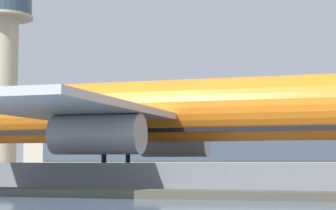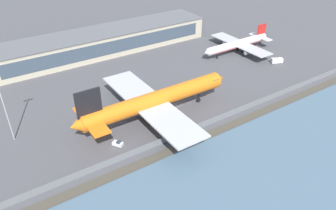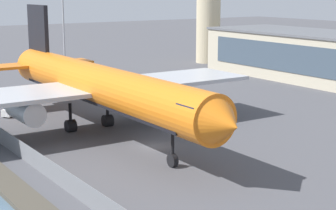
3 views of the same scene
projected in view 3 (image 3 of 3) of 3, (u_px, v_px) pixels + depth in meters
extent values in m
plane|color=#4C4C51|center=(153.00, 147.00, 72.85)|extent=(500.00, 500.00, 0.00)
cube|color=slate|center=(34.00, 159.00, 63.93)|extent=(280.00, 0.08, 2.21)
cylinder|color=slate|center=(34.00, 159.00, 63.93)|extent=(0.10, 0.10, 2.21)
cylinder|color=orange|center=(100.00, 85.00, 77.89)|extent=(51.72, 5.75, 5.68)
cone|color=orange|center=(225.00, 124.00, 55.54)|extent=(3.70, 5.40, 5.39)
cone|color=orange|center=(30.00, 64.00, 100.24)|extent=(3.70, 5.11, 5.11)
cube|color=#232D3D|center=(203.00, 111.00, 58.35)|extent=(3.13, 4.83, 1.70)
cube|color=black|center=(100.00, 96.00, 78.21)|extent=(43.96, 4.60, 1.02)
cube|color=#B7BABF|center=(164.00, 80.00, 86.87)|extent=(11.41, 24.84, 0.57)
cube|color=#B7BABF|center=(6.00, 97.00, 73.42)|extent=(11.41, 24.84, 0.57)
cylinder|color=#B7BABF|center=(159.00, 95.00, 84.90)|extent=(7.24, 3.13, 3.12)
cylinder|color=#B7BABF|center=(25.00, 111.00, 73.60)|extent=(7.24, 3.13, 3.12)
cube|color=black|center=(38.00, 34.00, 95.28)|extent=(7.76, 0.69, 9.65)
cube|color=orange|center=(64.00, 62.00, 98.82)|extent=(5.18, 9.11, 0.45)
cube|color=orange|center=(14.00, 66.00, 93.88)|extent=(5.18, 9.11, 0.45)
cylinder|color=black|center=(173.00, 146.00, 64.05)|extent=(0.40, 0.40, 3.32)
cylinder|color=black|center=(173.00, 160.00, 64.39)|extent=(1.59, 0.63, 1.59)
cylinder|color=black|center=(107.00, 110.00, 83.37)|extent=(0.45, 0.45, 3.32)
cylinder|color=black|center=(108.00, 121.00, 83.71)|extent=(1.83, 1.28, 1.83)
cylinder|color=black|center=(70.00, 115.00, 80.14)|extent=(0.45, 0.45, 3.32)
cylinder|color=black|center=(71.00, 126.00, 80.48)|extent=(1.83, 1.28, 1.83)
cube|color=white|center=(12.00, 112.00, 89.97)|extent=(3.10, 3.55, 1.11)
cube|color=#283847|center=(10.00, 107.00, 89.45)|extent=(1.68, 1.64, 0.50)
cylinder|color=black|center=(11.00, 116.00, 88.90)|extent=(0.57, 0.71, 0.70)
cylinder|color=black|center=(4.00, 115.00, 89.42)|extent=(0.57, 0.71, 0.70)
cylinder|color=black|center=(19.00, 113.00, 90.69)|extent=(0.57, 0.71, 0.70)
cylinder|color=black|center=(12.00, 113.00, 91.21)|extent=(0.57, 0.71, 0.70)
cylinder|color=#C6B793|center=(209.00, 4.00, 152.64)|extent=(6.58, 6.58, 32.25)
cylinder|color=#A8A8AD|center=(64.00, 25.00, 119.46)|extent=(0.36, 0.36, 25.10)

